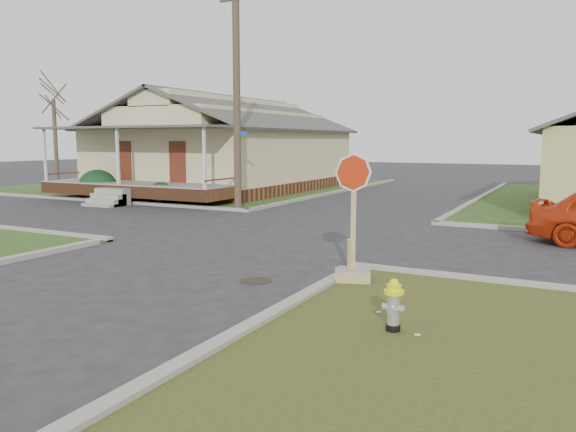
% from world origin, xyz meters
% --- Properties ---
extents(ground, '(120.00, 120.00, 0.00)m').
position_xyz_m(ground, '(0.00, 0.00, 0.00)').
color(ground, '#262628').
rests_on(ground, ground).
extents(verge_far_left, '(19.00, 19.00, 0.05)m').
position_xyz_m(verge_far_left, '(-13.00, 18.00, 0.03)').
color(verge_far_left, '#244518').
rests_on(verge_far_left, ground).
extents(curbs, '(80.00, 40.00, 0.12)m').
position_xyz_m(curbs, '(0.00, 5.00, 0.00)').
color(curbs, gray).
rests_on(curbs, ground).
extents(manhole, '(0.64, 0.64, 0.01)m').
position_xyz_m(manhole, '(2.20, -0.50, 0.01)').
color(manhole, black).
rests_on(manhole, ground).
extents(corner_house, '(10.10, 15.50, 5.30)m').
position_xyz_m(corner_house, '(-10.00, 16.68, 2.28)').
color(corner_house, brown).
rests_on(corner_house, ground).
extents(utility_pole, '(1.80, 0.28, 9.00)m').
position_xyz_m(utility_pole, '(-4.20, 8.90, 4.66)').
color(utility_pole, '#3A2F21').
rests_on(utility_pole, ground).
extents(tree_far_left, '(0.22, 0.22, 4.90)m').
position_xyz_m(tree_far_left, '(-18.00, 12.00, 2.50)').
color(tree_far_left, '#3A2F21').
rests_on(tree_far_left, verge_far_left).
extents(fire_hydrant, '(0.28, 0.28, 0.75)m').
position_xyz_m(fire_hydrant, '(5.47, -2.20, 0.46)').
color(fire_hydrant, black).
rests_on(fire_hydrant, ground).
extents(stop_sign, '(0.69, 0.68, 2.44)m').
position_xyz_m(stop_sign, '(3.89, 0.31, 0.58)').
color(stop_sign, tan).
rests_on(stop_sign, ground).
extents(hedge_left, '(1.64, 1.35, 1.25)m').
position_xyz_m(hedge_left, '(-12.17, 9.32, 0.68)').
color(hedge_left, '#123219').
rests_on(hedge_left, verge_far_left).
extents(hedge_right, '(1.27, 1.04, 0.97)m').
position_xyz_m(hedge_right, '(-8.24, 9.11, 0.53)').
color(hedge_right, '#123219').
rests_on(hedge_right, verge_far_left).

